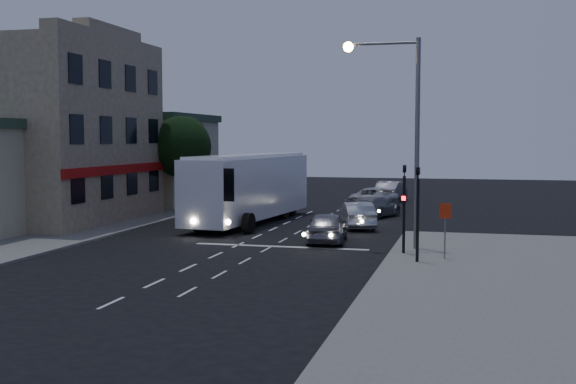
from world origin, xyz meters
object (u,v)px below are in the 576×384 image
(car_extra, at_px, (391,191))
(car_sedan_a, at_px, (357,215))
(traffic_signal_side, at_px, (418,202))
(street_tree, at_px, (181,144))
(tour_bus, at_px, (250,186))
(car_suv, at_px, (327,227))
(streetlight, at_px, (402,118))
(regulatory_sign, at_px, (445,222))
(traffic_signal_main, at_px, (404,198))
(car_sedan_c, at_px, (376,198))
(car_sedan_b, at_px, (374,207))

(car_extra, bearing_deg, car_sedan_a, 96.48)
(traffic_signal_side, height_order, street_tree, street_tree)
(tour_bus, relative_size, car_suv, 3.06)
(streetlight, bearing_deg, tour_bus, 138.93)
(tour_bus, height_order, car_extra, tour_bus)
(traffic_signal_side, relative_size, street_tree, 0.66)
(car_extra, distance_m, regulatory_sign, 27.22)
(traffic_signal_side, xyz_separation_m, regulatory_sign, (1.00, 0.96, -0.82))
(traffic_signal_main, height_order, street_tree, street_tree)
(street_tree, bearing_deg, car_sedan_c, 24.67)
(car_sedan_b, bearing_deg, car_suv, 106.09)
(car_sedan_b, xyz_separation_m, traffic_signal_main, (3.09, -14.27, 1.75))
(car_sedan_a, relative_size, traffic_signal_side, 1.05)
(tour_bus, xyz_separation_m, street_tree, (-6.14, 4.62, 2.37))
(tour_bus, height_order, car_sedan_a, tour_bus)
(traffic_signal_main, relative_size, street_tree, 0.66)
(streetlight, relative_size, street_tree, 1.45)
(traffic_signal_side, distance_m, streetlight, 4.84)
(car_extra, distance_m, streetlight, 24.99)
(car_extra, height_order, traffic_signal_main, traffic_signal_main)
(car_sedan_b, xyz_separation_m, car_extra, (-0.21, 11.46, 0.13))
(tour_bus, xyz_separation_m, car_suv, (5.85, -6.60, -1.41))
(car_sedan_b, distance_m, car_extra, 11.46)
(car_suv, distance_m, car_extra, 22.71)
(car_suv, height_order, regulatory_sign, regulatory_sign)
(tour_bus, bearing_deg, traffic_signal_main, -39.32)
(car_suv, bearing_deg, tour_bus, -54.13)
(tour_bus, bearing_deg, street_tree, 148.59)
(tour_bus, relative_size, traffic_signal_main, 3.18)
(car_sedan_c, height_order, traffic_signal_side, traffic_signal_side)
(car_suv, relative_size, regulatory_sign, 1.94)
(car_extra, bearing_deg, car_suv, 95.13)
(car_sedan_c, bearing_deg, tour_bus, 69.23)
(car_sedan_c, height_order, streetlight, streetlight)
(streetlight, distance_m, street_tree, 20.19)
(car_sedan_b, relative_size, car_sedan_c, 0.86)
(streetlight, bearing_deg, car_suv, 155.83)
(tour_bus, xyz_separation_m, regulatory_sign, (11.37, -10.64, -0.53))
(regulatory_sign, distance_m, streetlight, 5.18)
(car_extra, xyz_separation_m, traffic_signal_side, (4.00, -27.71, 1.62))
(car_suv, xyz_separation_m, car_extra, (0.52, 22.71, 0.07))
(car_sedan_c, distance_m, traffic_signal_main, 20.21)
(car_extra, distance_m, street_tree, 17.38)
(car_sedan_a, bearing_deg, streetlight, 95.53)
(traffic_signal_side, bearing_deg, car_sedan_b, 103.12)
(traffic_signal_side, bearing_deg, car_suv, 132.12)
(car_sedan_c, xyz_separation_m, traffic_signal_side, (4.41, -21.78, 1.68))
(streetlight, xyz_separation_m, street_tree, (-15.55, 12.82, -1.23))
(car_sedan_c, bearing_deg, car_sedan_a, 101.76)
(traffic_signal_main, height_order, streetlight, streetlight)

